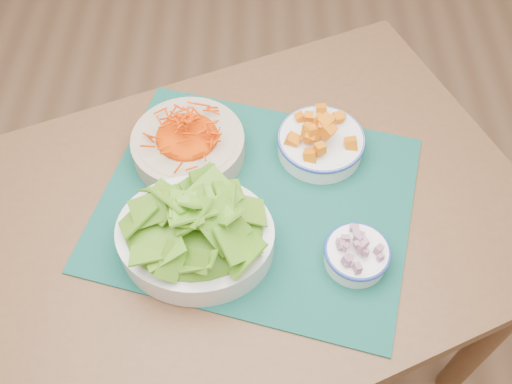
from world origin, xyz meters
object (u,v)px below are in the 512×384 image
table (232,244)px  squash_bowl (321,137)px  onion_bowl (357,252)px  placemat (256,202)px  lettuce_bowl (195,230)px  carrot_bowl (188,142)px

table → squash_bowl: bearing=17.7°
table → onion_bowl: onion_bowl is taller
table → placemat: placemat is taller
squash_bowl → lettuce_bowl: bearing=-136.1°
lettuce_bowl → onion_bowl: bearing=0.5°
placemat → squash_bowl: squash_bowl is taller
placemat → onion_bowl: 0.22m
squash_bowl → lettuce_bowl: lettuce_bowl is taller
placemat → lettuce_bowl: 0.16m
table → onion_bowl: 0.28m
placemat → squash_bowl: size_ratio=2.92×
placemat → onion_bowl: bearing=-20.8°
table → lettuce_bowl: size_ratio=4.50×
table → lettuce_bowl: lettuce_bowl is taller
carrot_bowl → lettuce_bowl: (0.03, -0.22, 0.02)m
lettuce_bowl → onion_bowl: 0.29m
table → lettuce_bowl: 0.19m
carrot_bowl → squash_bowl: squash_bowl is taller
carrot_bowl → onion_bowl: (0.31, -0.24, -0.01)m
table → squash_bowl: (0.18, 0.16, 0.15)m
table → squash_bowl: size_ratio=6.78×
carrot_bowl → lettuce_bowl: lettuce_bowl is taller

